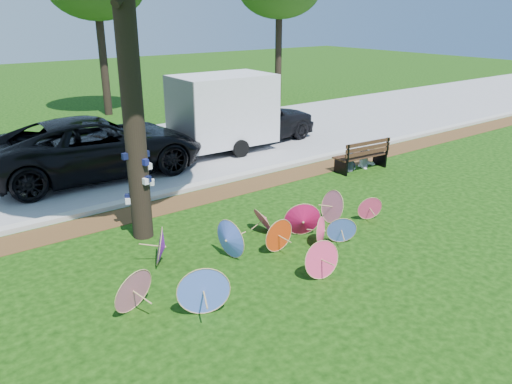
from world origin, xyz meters
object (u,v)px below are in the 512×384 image
at_px(park_bench, 360,154).
at_px(person_right, 367,147).
at_px(cargo_trailer, 223,109).
at_px(dark_pickup, 252,119).
at_px(person_left, 352,151).
at_px(black_van, 97,147).
at_px(parasol_pile, 264,241).

bearing_deg(park_bench, person_right, 12.82).
bearing_deg(park_bench, cargo_trailer, 120.75).
relative_size(dark_pickup, person_left, 4.02).
distance_m(black_van, person_left, 7.66).
bearing_deg(person_left, cargo_trailer, 97.28).
relative_size(dark_pickup, cargo_trailer, 1.54).
bearing_deg(black_van, person_left, -120.75).
distance_m(parasol_pile, park_bench, 6.70).
xyz_separation_m(dark_pickup, person_right, (1.03, -4.66, -0.22)).
bearing_deg(dark_pickup, parasol_pile, 140.35).
bearing_deg(black_van, cargo_trailer, -85.83).
height_order(dark_pickup, park_bench, dark_pickup).
bearing_deg(parasol_pile, park_bench, 25.71).
height_order(person_left, person_right, person_right).
bearing_deg(parasol_pile, dark_pickup, 54.90).
xyz_separation_m(parasol_pile, cargo_trailer, (3.88, 7.31, 1.08)).
xyz_separation_m(parasol_pile, person_left, (5.68, 2.95, 0.25)).
height_order(black_van, person_right, black_van).
height_order(parasol_pile, person_right, person_right).
relative_size(cargo_trailer, person_left, 2.61).
relative_size(park_bench, person_right, 1.40).
relative_size(black_van, person_right, 4.82).
bearing_deg(person_right, cargo_trailer, 138.59).
xyz_separation_m(cargo_trailer, person_right, (2.50, -4.36, -0.81)).
bearing_deg(person_left, dark_pickup, 78.87).
distance_m(dark_pickup, person_left, 4.68).
height_order(black_van, person_left, black_van).
xyz_separation_m(parasol_pile, black_van, (-0.66, 7.24, 0.49)).
bearing_deg(black_van, dark_pickup, -83.16).
distance_m(parasol_pile, person_left, 6.41).
xyz_separation_m(park_bench, person_left, (-0.35, 0.05, 0.16)).
xyz_separation_m(cargo_trailer, park_bench, (2.15, -4.41, -0.99)).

